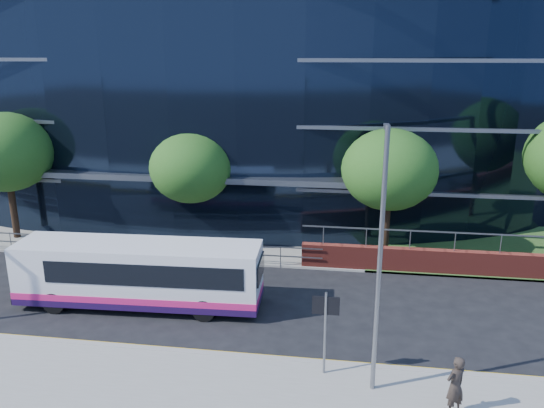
% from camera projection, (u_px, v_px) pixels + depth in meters
% --- Properties ---
extents(ground, '(200.00, 200.00, 0.00)m').
position_uv_depth(ground, '(201.00, 340.00, 19.08)').
color(ground, black).
rests_on(ground, ground).
extents(kerb, '(80.00, 0.25, 0.16)m').
position_uv_depth(kerb, '(193.00, 353.00, 18.11)').
color(kerb, gray).
rests_on(kerb, ground).
extents(yellow_line_outer, '(80.00, 0.08, 0.01)m').
position_uv_depth(yellow_line_outer, '(194.00, 352.00, 18.32)').
color(yellow_line_outer, gold).
rests_on(yellow_line_outer, ground).
extents(yellow_line_inner, '(80.00, 0.08, 0.01)m').
position_uv_depth(yellow_line_inner, '(196.00, 350.00, 18.46)').
color(yellow_line_inner, gold).
rests_on(yellow_line_inner, ground).
extents(far_forecourt, '(50.00, 8.00, 0.10)m').
position_uv_depth(far_forecourt, '(151.00, 232.00, 30.35)').
color(far_forecourt, gray).
rests_on(far_forecourt, ground).
extents(glass_office, '(44.00, 23.10, 16.00)m').
position_uv_depth(glass_office, '(222.00, 81.00, 37.24)').
color(glass_office, black).
rests_on(glass_office, ground).
extents(guard_railings, '(24.00, 0.05, 1.10)m').
position_uv_depth(guard_railings, '(83.00, 241.00, 26.61)').
color(guard_railings, slate).
rests_on(guard_railings, ground).
extents(street_sign, '(0.85, 0.09, 2.80)m').
position_uv_depth(street_sign, '(325.00, 316.00, 16.36)').
color(street_sign, slate).
rests_on(street_sign, pavement_near).
extents(tree_far_a, '(4.95, 4.95, 6.98)m').
position_uv_depth(tree_far_a, '(5.00, 152.00, 28.08)').
color(tree_far_a, black).
rests_on(tree_far_a, ground).
extents(tree_far_b, '(4.29, 4.29, 6.05)m').
position_uv_depth(tree_far_b, '(191.00, 168.00, 27.36)').
color(tree_far_b, black).
rests_on(tree_far_b, ground).
extents(tree_far_c, '(4.62, 4.62, 6.51)m').
position_uv_depth(tree_far_c, '(389.00, 170.00, 25.42)').
color(tree_far_c, black).
rests_on(tree_far_c, ground).
extents(tree_dist_e, '(4.62, 4.62, 6.51)m').
position_uv_depth(tree_dist_e, '(543.00, 109.00, 52.56)').
color(tree_dist_e, black).
rests_on(tree_dist_e, ground).
extents(streetlight_east, '(0.15, 0.77, 8.00)m').
position_uv_depth(streetlight_east, '(380.00, 256.00, 14.96)').
color(streetlight_east, slate).
rests_on(streetlight_east, pavement_near).
extents(city_bus, '(9.95, 2.65, 2.67)m').
position_uv_depth(city_bus, '(141.00, 274.00, 21.30)').
color(city_bus, silver).
rests_on(city_bus, ground).
extents(pedestrian_b, '(0.78, 0.73, 1.79)m').
position_uv_depth(pedestrian_b, '(455.00, 385.00, 14.78)').
color(pedestrian_b, '#2E2520').
rests_on(pedestrian_b, pavement_near).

